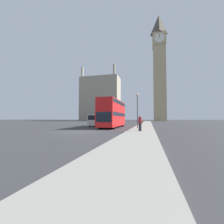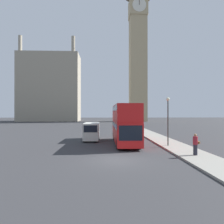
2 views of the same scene
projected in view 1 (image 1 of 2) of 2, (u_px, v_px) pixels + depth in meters
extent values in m
plane|color=#333335|center=(82.00, 132.00, 17.05)|extent=(300.00, 300.00, 0.00)
cube|color=gray|center=(140.00, 133.00, 15.47)|extent=(3.04, 120.00, 0.15)
cube|color=tan|center=(160.00, 84.00, 87.41)|extent=(6.88, 6.88, 43.81)
cube|color=tan|center=(159.00, 41.00, 88.49)|extent=(7.43, 7.43, 7.35)
pyramid|color=#474238|center=(159.00, 25.00, 88.90)|extent=(7.23, 7.23, 12.02)
cylinder|color=silver|center=(159.00, 37.00, 84.83)|extent=(5.64, 0.12, 5.64)
cube|color=black|center=(159.00, 36.00, 84.80)|extent=(0.16, 0.06, 2.26)
cube|color=#9E937F|center=(100.00, 99.00, 100.50)|extent=(25.43, 12.61, 28.91)
cylinder|color=#9E937F|center=(82.00, 72.00, 98.68)|extent=(1.51, 1.51, 6.36)
cylinder|color=#9E937F|center=(114.00, 69.00, 93.43)|extent=(1.51, 1.51, 6.36)
cube|color=red|center=(113.00, 119.00, 25.17)|extent=(2.46, 10.54, 2.33)
cube|color=red|center=(113.00, 106.00, 25.26)|extent=(2.46, 10.33, 1.88)
cube|color=black|center=(113.00, 114.00, 25.20)|extent=(2.50, 10.12, 0.55)
cube|color=black|center=(113.00, 103.00, 25.28)|extent=(2.50, 9.91, 0.55)
cube|color=black|center=(103.00, 117.00, 20.06)|extent=(2.16, 0.03, 1.40)
cylinder|color=black|center=(101.00, 125.00, 21.77)|extent=(0.69, 1.03, 1.03)
cylinder|color=black|center=(113.00, 126.00, 21.34)|extent=(0.69, 1.03, 1.03)
cylinder|color=black|center=(113.00, 124.00, 28.92)|extent=(0.69, 1.03, 1.03)
cylinder|color=black|center=(122.00, 124.00, 28.49)|extent=(0.69, 1.03, 1.03)
cube|color=silver|center=(97.00, 120.00, 29.50)|extent=(1.90, 5.26, 2.08)
cube|color=black|center=(92.00, 118.00, 26.96)|extent=(1.62, 0.02, 0.83)
cube|color=black|center=(94.00, 118.00, 27.87)|extent=(1.93, 0.95, 0.66)
cylinder|color=black|center=(90.00, 125.00, 27.91)|extent=(0.48, 0.69, 0.69)
cylinder|color=black|center=(97.00, 125.00, 27.56)|extent=(0.48, 0.69, 0.69)
cylinder|color=black|center=(97.00, 124.00, 31.37)|extent=(0.48, 0.69, 0.69)
cylinder|color=black|center=(103.00, 124.00, 31.03)|extent=(0.48, 0.69, 0.69)
cylinder|color=#23232D|center=(140.00, 127.00, 16.45)|extent=(0.33, 0.33, 0.84)
cylinder|color=maroon|center=(140.00, 120.00, 16.48)|extent=(0.39, 0.39, 0.67)
sphere|color=#9E704C|center=(140.00, 116.00, 16.50)|extent=(0.23, 0.23, 0.23)
cube|color=olive|center=(143.00, 122.00, 16.40)|extent=(0.12, 0.24, 0.20)
cylinder|color=#2D332D|center=(137.00, 112.00, 21.80)|extent=(0.12, 0.12, 4.71)
sphere|color=beige|center=(137.00, 94.00, 21.90)|extent=(0.36, 0.36, 0.36)
cube|color=navy|center=(118.00, 121.00, 50.88)|extent=(1.82, 4.24, 0.71)
cube|color=black|center=(118.00, 119.00, 51.01)|extent=(1.64, 2.04, 0.56)
cylinder|color=black|center=(115.00, 122.00, 49.73)|extent=(0.40, 0.68, 0.68)
cylinder|color=black|center=(119.00, 122.00, 49.38)|extent=(0.40, 0.68, 0.68)
cylinder|color=black|center=(116.00, 122.00, 52.36)|extent=(0.40, 0.68, 0.68)
cylinder|color=black|center=(120.00, 122.00, 52.02)|extent=(0.40, 0.68, 0.68)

